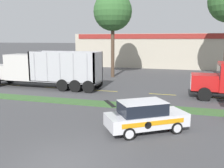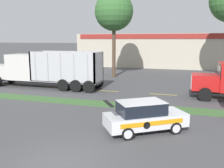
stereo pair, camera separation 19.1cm
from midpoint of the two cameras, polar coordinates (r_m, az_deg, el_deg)
name	(u,v)px [view 2 (the right image)]	position (r m, az deg, el deg)	size (l,w,h in m)	color
ground_plane	(60,163)	(10.63, -11.21, -17.28)	(600.00, 600.00, 0.00)	#474749
grass_verge	(120,105)	(18.65, 2.22, -4.86)	(120.00, 1.58, 0.06)	#3D6633
centre_line_2	(11,85)	(29.09, -21.83, -0.18)	(2.40, 0.14, 0.01)	yellow
centre_line_3	(56,88)	(26.06, -12.53, -0.82)	(2.40, 0.14, 0.01)	yellow
centre_line_4	(106,91)	(23.89, -1.18, -1.57)	(2.40, 0.14, 0.01)	yellow
centre_line_5	(163,94)	(22.81, 11.82, -2.35)	(2.40, 0.14, 0.01)	yellow
dump_truck_lead	(35,70)	(26.86, -16.97, 3.04)	(12.19, 2.63, 3.70)	black
rally_car	(144,116)	(13.45, 7.75, -7.28)	(4.52, 3.85, 1.71)	white
store_building_backdrop	(160,50)	(48.10, 11.13, 7.66)	(28.63, 12.10, 5.81)	#BCB29E
tree_behind_left	(114,8)	(32.58, 0.61, 17.06)	(4.85, 4.85, 11.96)	brown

